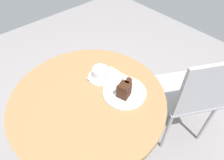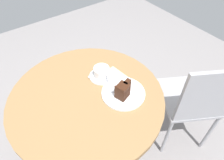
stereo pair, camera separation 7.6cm
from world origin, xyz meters
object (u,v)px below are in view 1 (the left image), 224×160
cake_plate (124,92)px  coffee_cup (101,73)px  saucer (101,77)px  teaspoon (93,80)px  cake_slice (125,89)px  napkin (113,80)px  fork (125,85)px  cafe_chair (193,94)px

cake_plate → coffee_cup: bearing=-173.5°
saucer → teaspoon: bearing=-94.1°
saucer → cake_slice: cake_slice is taller
coffee_cup → napkin: 0.08m
saucer → fork: (0.15, 0.06, 0.01)m
napkin → fork: bearing=9.6°
teaspoon → fork: (0.15, 0.11, 0.00)m
coffee_cup → cake_plate: (0.18, 0.02, -0.03)m
saucer → coffee_cup: 0.04m
saucer → napkin: 0.08m
cake_slice → cafe_chair: 0.55m
teaspoon → napkin: (0.07, 0.10, -0.01)m
cake_slice → fork: bearing=133.8°
coffee_cup → teaspoon: 0.06m
saucer → coffee_cup: coffee_cup is taller
saucer → cake_slice: bearing=1.7°
teaspoon → fork: bearing=-165.3°
teaspoon → coffee_cup: bearing=-117.9°
cake_slice → napkin: cake_slice is taller
coffee_cup → napkin: coffee_cup is taller
cake_slice → fork: (-0.05, 0.05, -0.04)m
saucer → cake_plate: size_ratio=0.61×
coffee_cup → cafe_chair: (0.38, 0.47, -0.22)m
teaspoon → napkin: teaspoon is taller
teaspoon → cake_plate: 0.20m
saucer → cake_plate: cake_plate is taller
saucer → napkin: bearing=32.9°
saucer → cafe_chair: (0.39, 0.47, -0.18)m
cafe_chair → saucer: bearing=-10.2°
fork → napkin: size_ratio=0.69×
napkin → cake_plate: bearing=-9.7°
teaspoon → cake_plate: bearing=-179.0°
cake_plate → cafe_chair: (0.21, 0.45, -0.18)m
coffee_cup → fork: coffee_cup is taller
fork → napkin: 0.09m
napkin → saucer: bearing=-147.1°
coffee_cup → fork: 0.16m
coffee_cup → cake_slice: 0.19m
cake_slice → coffee_cup: bearing=-178.4°
napkin → cafe_chair: (0.32, 0.43, -0.18)m
saucer → teaspoon: 0.05m
saucer → cake_slice: 0.20m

